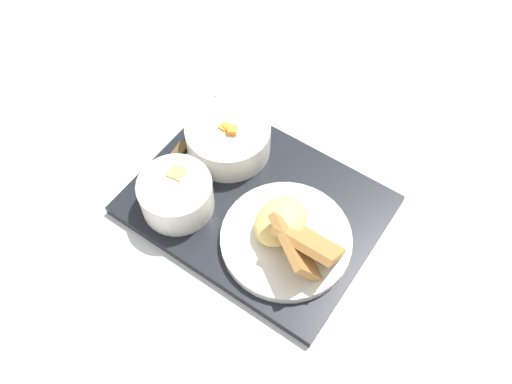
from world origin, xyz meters
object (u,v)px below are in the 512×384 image
object	(u,v)px
knife	(179,154)
bowl_salad	(228,137)
plate_main	(288,236)
bowl_soup	(176,193)
spoon	(188,157)

from	to	relation	value
knife	bowl_salad	bearing A→B (deg)	-51.36
plate_main	bowl_salad	bearing A→B (deg)	145.07
knife	plate_main	bearing A→B (deg)	-104.47
bowl_salad	knife	world-z (taller)	bowl_salad
bowl_salad	bowl_soup	bearing A→B (deg)	-97.36
spoon	knife	bearing A→B (deg)	111.03
plate_main	knife	xyz separation A→B (m)	(-0.23, 0.06, -0.01)
bowl_soup	spoon	world-z (taller)	bowl_soup
knife	bowl_soup	bearing A→B (deg)	-148.05
knife	spoon	size ratio (longest dim) A/B	1.18
bowl_salad	bowl_soup	world-z (taller)	bowl_salad
bowl_soup	spoon	bearing A→B (deg)	111.35
bowl_soup	knife	size ratio (longest dim) A/B	0.66
bowl_salad	plate_main	world-z (taller)	plate_main
bowl_salad	knife	bearing A→B (deg)	-142.08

